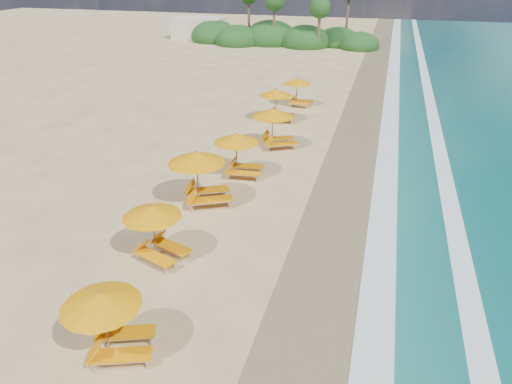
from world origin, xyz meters
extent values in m
plane|color=#DABF80|center=(0.00, 0.00, 0.00)|extent=(160.00, 160.00, 0.00)
cube|color=olive|center=(4.00, 0.00, 0.01)|extent=(4.00, 160.00, 0.01)
cube|color=white|center=(5.50, 0.00, 0.03)|extent=(1.20, 160.00, 0.01)
cube|color=white|center=(8.50, 0.00, 0.02)|extent=(0.80, 160.00, 0.01)
cylinder|color=olive|center=(-1.89, -8.95, 1.10)|extent=(0.05, 0.05, 2.19)
cone|color=orange|center=(-1.89, -8.95, 2.01)|extent=(2.90, 2.90, 0.44)
sphere|color=olive|center=(-1.89, -8.95, 2.25)|extent=(0.08, 0.08, 0.08)
cylinder|color=olive|center=(-2.86, -4.06, 1.09)|extent=(0.05, 0.05, 2.17)
cone|color=orange|center=(-2.86, -4.06, 1.99)|extent=(2.84, 2.84, 0.44)
sphere|color=olive|center=(-2.86, -4.06, 2.23)|extent=(0.08, 0.08, 0.08)
cylinder|color=olive|center=(-2.90, 0.39, 1.29)|extent=(0.06, 0.06, 2.57)
cone|color=orange|center=(-2.90, 0.39, 2.35)|extent=(3.56, 3.56, 0.52)
sphere|color=olive|center=(-2.90, 0.39, 2.64)|extent=(0.09, 0.09, 0.09)
cylinder|color=olive|center=(-2.16, 3.91, 1.15)|extent=(0.06, 0.06, 2.30)
cone|color=orange|center=(-2.16, 3.91, 2.10)|extent=(2.60, 2.60, 0.46)
sphere|color=olive|center=(-2.16, 3.91, 2.36)|extent=(0.08, 0.08, 0.08)
cylinder|color=olive|center=(-1.34, 8.35, 1.21)|extent=(0.06, 0.06, 2.41)
cone|color=orange|center=(-1.34, 8.35, 2.21)|extent=(3.34, 3.34, 0.48)
sphere|color=olive|center=(-1.34, 8.35, 2.48)|extent=(0.09, 0.09, 0.09)
cylinder|color=olive|center=(-2.36, 13.44, 1.13)|extent=(0.06, 0.06, 2.25)
cone|color=orange|center=(-2.36, 13.44, 2.06)|extent=(2.69, 2.69, 0.45)
sphere|color=olive|center=(-2.36, 13.44, 2.31)|extent=(0.08, 0.08, 0.08)
cylinder|color=olive|center=(-1.70, 17.64, 1.06)|extent=(0.05, 0.05, 2.11)
cone|color=orange|center=(-1.70, 17.64, 1.93)|extent=(2.43, 2.43, 0.42)
sphere|color=olive|center=(-1.70, 17.64, 2.17)|extent=(0.08, 0.08, 0.08)
ellipsoid|color=#163D14|center=(-6.00, 45.00, 0.62)|extent=(6.40, 6.40, 4.16)
ellipsoid|color=#163D14|center=(-11.00, 46.00, 0.70)|extent=(7.20, 7.20, 4.68)
ellipsoid|color=#163D14|center=(-15.00, 44.00, 0.58)|extent=(6.00, 6.00, 3.90)
ellipsoid|color=#163D14|center=(-2.00, 47.00, 0.55)|extent=(5.60, 5.60, 3.64)
ellipsoid|color=#163D14|center=(-19.00, 46.00, 0.64)|extent=(6.60, 6.60, 4.29)
ellipsoid|color=#163D14|center=(1.00, 45.00, 0.49)|extent=(5.00, 5.00, 3.25)
cylinder|color=brown|center=(-4.00, 43.00, 2.50)|extent=(0.36, 0.36, 5.00)
sphere|color=#163D14|center=(-4.00, 43.00, 5.00)|extent=(2.60, 2.60, 2.60)
cylinder|color=brown|center=(-10.00, 44.00, 2.80)|extent=(0.36, 0.36, 5.60)
sphere|color=#163D14|center=(-10.00, 44.00, 5.60)|extent=(2.60, 2.60, 2.60)
cylinder|color=brown|center=(-14.00, 46.00, 3.10)|extent=(0.36, 0.36, 6.20)
cylinder|color=brown|center=(-1.00, 47.00, 3.40)|extent=(0.36, 0.36, 6.80)
cube|color=beige|center=(-22.00, 48.00, 1.40)|extent=(7.00, 5.00, 2.80)
camera|label=1|loc=(4.89, -17.31, 10.31)|focal=32.37mm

